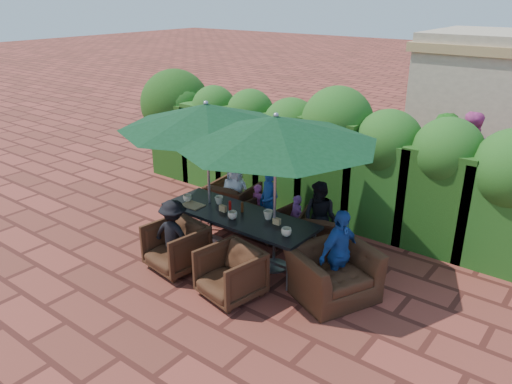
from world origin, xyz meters
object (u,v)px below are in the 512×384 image
Objects in this scene: chair_end_right at (334,266)px; chair_far_mid at (268,217)px; umbrella_left at (206,116)px; umbrella_right at (276,130)px; dining_table at (239,218)px; chair_near_left at (176,245)px; chair_far_right at (321,230)px; chair_far_left at (233,200)px; chair_near_right at (230,271)px.

chair_far_mid is at bearing 87.14° from chair_end_right.
umbrella_left and umbrella_right have the same top height.
umbrella_left is at bearing 111.30° from chair_end_right.
dining_table is 2.34× the size of chair_end_right.
umbrella_left is 1.34m from umbrella_right.
umbrella_left reaches higher than chair_near_left.
chair_far_mid is 1.02m from chair_far_right.
chair_far_right is 2.39m from chair_near_left.
umbrella_right is at bearing 143.19° from chair_far_left.
chair_near_left is at bearing 34.49° from chair_far_right.
chair_far_left reaches higher than chair_far_right.
chair_near_left is at bearing -172.85° from chair_near_right.
chair_far_mid is at bearing 84.21° from chair_near_left.
chair_far_right is at bearing 173.63° from chair_far_left.
chair_far_mid is at bearing -11.22° from chair_far_right.
chair_far_right is (1.90, 0.01, -0.06)m from chair_far_left.
umbrella_right is 2.10m from chair_far_right.
chair_end_right is at bearing -7.28° from umbrella_right.
chair_near_right is (1.60, -1.96, -0.02)m from chair_far_left.
umbrella_right is 2.07m from chair_end_right.
chair_far_left is at bearing 111.24° from chair_near_left.
chair_near_left is (-0.44, -1.78, 0.05)m from chair_far_mid.
chair_end_right reaches higher than chair_near_left.
chair_near_left is at bearing 96.35° from chair_far_left.
chair_near_left reaches higher than dining_table.
chair_near_right reaches higher than chair_far_right.
umbrella_right is at bearing 107.40° from chair_end_right.
chair_far_mid is (-0.08, 0.89, -0.32)m from dining_table.
chair_far_left is 1.17× the size of chair_far_mid.
umbrella_right is at bearing 55.18° from chair_far_right.
chair_near_right reaches higher than chair_far_mid.
chair_far_left is 2.53m from chair_near_right.
chair_near_right is (0.72, -1.85, 0.04)m from chair_far_mid.
umbrella_left is at bearing 12.13° from chair_far_right.
dining_table is 3.10× the size of chair_far_left.
umbrella_right is (1.34, -0.00, 0.00)m from umbrella_left.
umbrella_right reaches higher than chair_far_right.
chair_end_right is (1.12, -0.14, -1.73)m from umbrella_right.
chair_far_left is at bearing 140.08° from chair_near_right.
chair_far_left is (-0.28, 0.93, -1.80)m from umbrella_left.
chair_far_mid is 0.90× the size of chair_near_right.
chair_far_right is at bearing 92.38° from chair_near_right.
umbrella_left is 2.04m from chair_far_left.
chair_far_left is 1.17× the size of chair_far_right.
chair_far_right is at bearing 73.25° from umbrella_right.
dining_table is 3.64× the size of chair_far_mid.
chair_far_right is 0.65× the size of chair_end_right.
chair_end_right is at bearing 27.62° from chair_near_left.
umbrella_right is 2.16m from chair_far_mid.
umbrella_left is (-0.69, 0.07, 1.54)m from dining_table.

